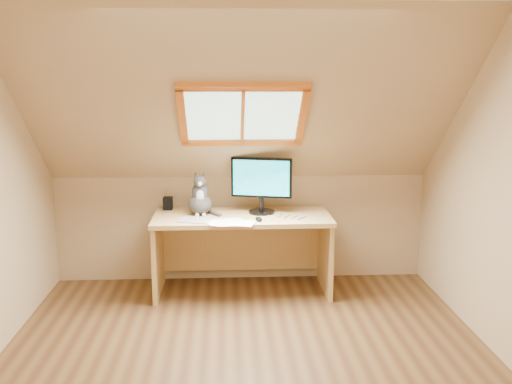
{
  "coord_description": "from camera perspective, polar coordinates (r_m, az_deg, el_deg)",
  "views": [
    {
      "loc": [
        -0.13,
        -3.54,
        1.92
      ],
      "look_at": [
        0.1,
        1.0,
        1.0
      ],
      "focal_mm": 40.0,
      "sensor_mm": 36.0,
      "label": 1
    }
  ],
  "objects": [
    {
      "name": "cables",
      "position": [
        4.97,
        2.46,
        -2.55
      ],
      "size": [
        0.51,
        0.26,
        0.01
      ],
      "color": "silver",
      "rests_on": "desk"
    },
    {
      "name": "desk_speaker",
      "position": [
        5.33,
        -8.8,
        -1.13
      ],
      "size": [
        0.09,
        0.09,
        0.12
      ],
      "primitive_type": "cube",
      "rotation": [
        0.0,
        0.0,
        -0.06
      ],
      "color": "black",
      "rests_on": "desk"
    },
    {
      "name": "mouse",
      "position": [
        4.86,
        0.28,
        -2.72
      ],
      "size": [
        0.07,
        0.11,
        0.03
      ],
      "primitive_type": "ellipsoid",
      "rotation": [
        0.0,
        0.0,
        0.19
      ],
      "color": "black",
      "rests_on": "desk"
    },
    {
      "name": "papers",
      "position": [
        4.82,
        -2.75,
        -3.03
      ],
      "size": [
        0.35,
        0.3,
        0.01
      ],
      "color": "white",
      "rests_on": "desk"
    },
    {
      "name": "cat",
      "position": [
        5.1,
        -5.62,
        -0.68
      ],
      "size": [
        0.23,
        0.27,
        0.39
      ],
      "color": "#433F3C",
      "rests_on": "desk"
    },
    {
      "name": "graphics_tablet",
      "position": [
        4.89,
        -6.1,
        -2.84
      ],
      "size": [
        0.31,
        0.26,
        0.01
      ],
      "primitive_type": "cube",
      "rotation": [
        0.0,
        0.0,
        -0.3
      ],
      "color": "#B2B2B7",
      "rests_on": "desk"
    },
    {
      "name": "desk",
      "position": [
        5.19,
        -1.41,
        -4.51
      ],
      "size": [
        1.57,
        0.69,
        0.72
      ],
      "color": "tan",
      "rests_on": "ground"
    },
    {
      "name": "monitor",
      "position": [
        5.08,
        0.55,
        1.05
      ],
      "size": [
        0.54,
        0.23,
        0.5
      ],
      "color": "black",
      "rests_on": "desk"
    },
    {
      "name": "room_shell",
      "position": [
        3.49,
        -0.78,
        3.35
      ],
      "size": [
        3.52,
        3.52,
        2.41
      ],
      "color": "tan",
      "rests_on": "ground"
    },
    {
      "name": "ground",
      "position": [
        4.03,
        -0.78,
        -17.02
      ],
      "size": [
        3.5,
        3.5,
        0.0
      ],
      "primitive_type": "plane",
      "color": "brown",
      "rests_on": "ground"
    }
  ]
}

